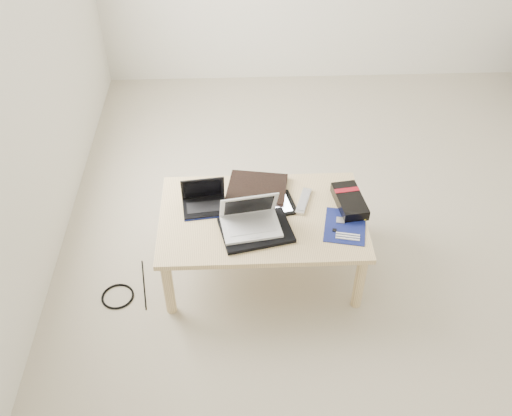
{
  "coord_description": "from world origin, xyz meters",
  "views": [
    {
      "loc": [
        -0.92,
        -2.47,
        2.47
      ],
      "look_at": [
        -0.83,
        -0.22,
        0.46
      ],
      "focal_mm": 40.0,
      "sensor_mm": 36.0,
      "label": 1
    }
  ],
  "objects_px": {
    "coffee_table": "(262,222)",
    "gpu_box": "(350,201)",
    "netbook": "(204,201)",
    "white_laptop": "(250,219)"
  },
  "relations": [
    {
      "from": "coffee_table",
      "to": "netbook",
      "type": "relative_size",
      "value": 4.35
    },
    {
      "from": "gpu_box",
      "to": "netbook",
      "type": "bearing_deg",
      "value": 178.45
    },
    {
      "from": "coffee_table",
      "to": "gpu_box",
      "type": "height_order",
      "value": "gpu_box"
    },
    {
      "from": "netbook",
      "to": "gpu_box",
      "type": "xyz_separation_m",
      "value": [
        0.79,
        -0.02,
        -0.01
      ]
    },
    {
      "from": "netbook",
      "to": "white_laptop",
      "type": "xyz_separation_m",
      "value": [
        0.24,
        -0.18,
        0.03
      ]
    },
    {
      "from": "white_laptop",
      "to": "netbook",
      "type": "bearing_deg",
      "value": 143.59
    },
    {
      "from": "netbook",
      "to": "white_laptop",
      "type": "relative_size",
      "value": 0.77
    },
    {
      "from": "coffee_table",
      "to": "gpu_box",
      "type": "bearing_deg",
      "value": 7.75
    },
    {
      "from": "coffee_table",
      "to": "gpu_box",
      "type": "xyz_separation_m",
      "value": [
        0.48,
        0.07,
        0.08
      ]
    },
    {
      "from": "coffee_table",
      "to": "netbook",
      "type": "bearing_deg",
      "value": 164.39
    }
  ]
}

